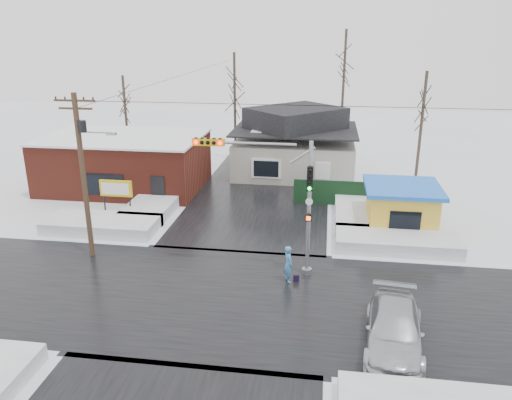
# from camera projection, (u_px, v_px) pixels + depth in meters

# --- Properties ---
(ground) EXTENTS (120.00, 120.00, 0.00)m
(ground) POSITION_uv_depth(u_px,v_px,m) (219.00, 297.00, 23.61)
(ground) COLOR white
(ground) RESTS_ON ground
(road_ns) EXTENTS (10.00, 120.00, 0.02)m
(road_ns) POSITION_uv_depth(u_px,v_px,m) (219.00, 297.00, 23.61)
(road_ns) COLOR black
(road_ns) RESTS_ON ground
(road_ew) EXTENTS (120.00, 10.00, 0.02)m
(road_ew) POSITION_uv_depth(u_px,v_px,m) (219.00, 297.00, 23.61)
(road_ew) COLOR black
(road_ew) RESTS_ON ground
(snowbank_nw) EXTENTS (7.00, 3.00, 0.80)m
(snowbank_nw) POSITION_uv_depth(u_px,v_px,m) (102.00, 225.00, 31.25)
(snowbank_nw) COLOR white
(snowbank_nw) RESTS_ON ground
(snowbank_ne) EXTENTS (7.00, 3.00, 0.80)m
(snowbank_ne) POSITION_uv_depth(u_px,v_px,m) (397.00, 241.00, 28.81)
(snowbank_ne) COLOR white
(snowbank_ne) RESTS_ON ground
(snowbank_nside_w) EXTENTS (3.00, 8.00, 0.80)m
(snowbank_nside_w) POSITION_uv_depth(u_px,v_px,m) (159.00, 200.00, 35.66)
(snowbank_nside_w) COLOR white
(snowbank_nside_w) RESTS_ON ground
(snowbank_nside_e) EXTENTS (3.00, 8.00, 0.80)m
(snowbank_nside_e) POSITION_uv_depth(u_px,v_px,m) (358.00, 210.00, 33.76)
(snowbank_nside_e) COLOR white
(snowbank_nside_e) RESTS_ON ground
(traffic_signal) EXTENTS (6.05, 0.68, 7.00)m
(traffic_signal) POSITION_uv_depth(u_px,v_px,m) (278.00, 189.00, 24.57)
(traffic_signal) COLOR gray
(traffic_signal) RESTS_ON ground
(utility_pole) EXTENTS (3.15, 0.44, 9.00)m
(utility_pole) POSITION_uv_depth(u_px,v_px,m) (84.00, 167.00, 26.29)
(utility_pole) COLOR #382619
(utility_pole) RESTS_ON ground
(brick_building) EXTENTS (12.20, 8.20, 4.12)m
(brick_building) POSITION_uv_depth(u_px,v_px,m) (125.00, 162.00, 39.39)
(brick_building) COLOR maroon
(brick_building) RESTS_ON ground
(marquee_sign) EXTENTS (2.20, 0.21, 2.55)m
(marquee_sign) POSITION_uv_depth(u_px,v_px,m) (116.00, 190.00, 33.09)
(marquee_sign) COLOR black
(marquee_sign) RESTS_ON ground
(house) EXTENTS (10.40, 8.40, 5.76)m
(house) POSITION_uv_depth(u_px,v_px,m) (295.00, 144.00, 43.06)
(house) COLOR #B2AEA1
(house) RESTS_ON ground
(kiosk) EXTENTS (4.60, 4.60, 2.88)m
(kiosk) POSITION_uv_depth(u_px,v_px,m) (401.00, 207.00, 31.19)
(kiosk) COLOR yellow
(kiosk) RESTS_ON ground
(fence) EXTENTS (8.00, 0.12, 1.80)m
(fence) POSITION_uv_depth(u_px,v_px,m) (350.00, 194.00, 35.53)
(fence) COLOR black
(fence) RESTS_ON ground
(tree_far_left) EXTENTS (3.00, 3.00, 10.00)m
(tree_far_left) POSITION_uv_depth(u_px,v_px,m) (234.00, 75.00, 45.88)
(tree_far_left) COLOR #332821
(tree_far_left) RESTS_ON ground
(tree_far_mid) EXTENTS (3.00, 3.00, 12.00)m
(tree_far_mid) POSITION_uv_depth(u_px,v_px,m) (345.00, 57.00, 45.87)
(tree_far_mid) COLOR #332821
(tree_far_mid) RESTS_ON ground
(tree_far_right) EXTENTS (3.00, 3.00, 9.00)m
(tree_far_right) POSITION_uv_depth(u_px,v_px,m) (425.00, 95.00, 38.35)
(tree_far_right) COLOR #332821
(tree_far_right) RESTS_ON ground
(tree_far_west) EXTENTS (3.00, 3.00, 8.00)m
(tree_far_west) POSITION_uv_depth(u_px,v_px,m) (124.00, 93.00, 45.88)
(tree_far_west) COLOR #332821
(tree_far_west) RESTS_ON ground
(pedestrian) EXTENTS (0.71, 0.83, 1.92)m
(pedestrian) POSITION_uv_depth(u_px,v_px,m) (288.00, 264.00, 24.75)
(pedestrian) COLOR teal
(pedestrian) RESTS_ON ground
(car) EXTENTS (2.75, 5.62, 1.57)m
(car) POSITION_uv_depth(u_px,v_px,m) (394.00, 330.00, 19.67)
(car) COLOR silver
(car) RESTS_ON ground
(shopping_bag) EXTENTS (0.30, 0.21, 0.35)m
(shopping_bag) POSITION_uv_depth(u_px,v_px,m) (296.00, 279.00, 24.99)
(shopping_bag) COLOR black
(shopping_bag) RESTS_ON ground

